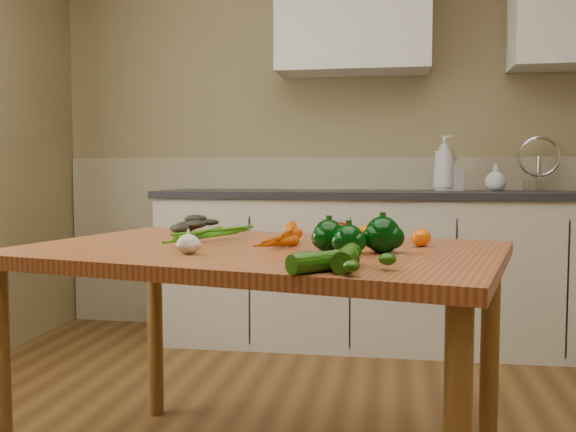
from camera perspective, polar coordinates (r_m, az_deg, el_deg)
The scene contains 18 objects.
room at distance 1.76m, azimuth 4.51°, elevation 11.55°, with size 4.04×5.04×2.64m.
counter_run at distance 3.80m, azimuth 10.26°, elevation -4.49°, with size 2.84×0.64×1.14m.
upper_cabinets at distance 4.01m, azimuth 15.00°, elevation 17.37°, with size 2.15×0.35×0.70m.
table at distance 2.02m, azimuth -2.57°, elevation -5.19°, with size 1.63×1.24×0.78m.
soap_bottle_a at distance 3.82m, azimuth 13.72°, elevation 4.58°, with size 0.12×0.12×0.32m, color silver.
soap_bottle_b at distance 3.85m, azimuth 14.48°, elevation 3.66°, with size 0.09×0.09×0.20m, color silver.
soap_bottle_c at distance 3.87m, azimuth 17.98°, elevation 3.27°, with size 0.12×0.12×0.16m, color silver.
carrot_bunch at distance 2.06m, azimuth -2.58°, elevation -1.57°, with size 0.27×0.21×0.07m, color #C34D04, non-canonical shape.
leafy_greens at distance 2.46m, azimuth -7.84°, elevation -0.32°, with size 0.21×0.19×0.10m, color black, non-canonical shape.
garlic_bulb at distance 1.86m, azimuth -8.85°, elevation -2.48°, with size 0.07×0.07×0.06m, color beige.
pepper_a at distance 1.87m, azimuth 3.65°, elevation -1.80°, with size 0.09×0.09×0.09m, color black.
pepper_b at distance 1.88m, azimuth 8.41°, elevation -1.68°, with size 0.10×0.10×0.10m, color black.
pepper_c at distance 1.82m, azimuth 5.42°, elevation -2.13°, with size 0.09×0.09×0.09m, color black.
tomato_a at distance 2.07m, azimuth 4.59°, elevation -1.54°, with size 0.08×0.08×0.07m, color #910204.
tomato_b at distance 2.11m, azimuth 7.02°, elevation -1.61°, with size 0.07×0.07×0.06m, color #DE5805.
tomato_c at distance 2.06m, azimuth 11.74°, elevation -1.89°, with size 0.06×0.06×0.06m, color #DE5805.
zucchini_a at distance 1.56m, azimuth 5.26°, elevation -3.73°, with size 0.05×0.05×0.19m, color #144006.
zucchini_b at distance 1.52m, azimuth 3.16°, elevation -4.04°, with size 0.05×0.05×0.19m, color #144006.
Camera 1 is at (0.15, -1.57, 1.02)m, focal length 40.00 mm.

